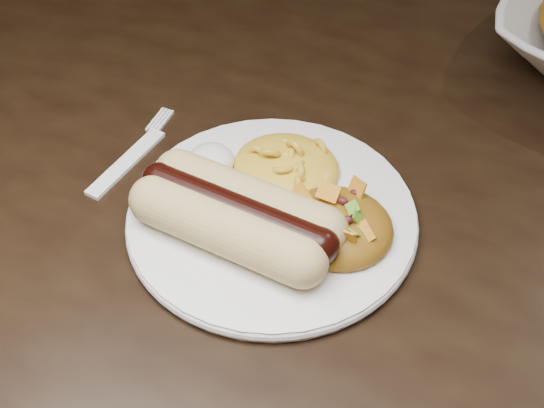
% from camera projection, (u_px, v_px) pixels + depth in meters
% --- Properties ---
extents(table, '(1.60, 0.90, 0.75)m').
position_uv_depth(table, '(278.00, 166.00, 0.83)').
color(table, black).
rests_on(table, floor).
extents(plate, '(0.32, 0.32, 0.01)m').
position_uv_depth(plate, '(272.00, 217.00, 0.64)').
color(plate, white).
rests_on(plate, table).
extents(hotdog, '(0.15, 0.09, 0.04)m').
position_uv_depth(hotdog, '(237.00, 214.00, 0.61)').
color(hotdog, '#DDC77B').
rests_on(hotdog, plate).
extents(mac_and_cheese, '(0.12, 0.11, 0.04)m').
position_uv_depth(mac_and_cheese, '(286.00, 156.00, 0.66)').
color(mac_and_cheese, gold).
rests_on(mac_and_cheese, plate).
extents(sour_cream, '(0.05, 0.05, 0.03)m').
position_uv_depth(sour_cream, '(211.00, 157.00, 0.67)').
color(sour_cream, silver).
rests_on(sour_cream, plate).
extents(taco_salad, '(0.09, 0.09, 0.04)m').
position_uv_depth(taco_salad, '(338.00, 220.00, 0.61)').
color(taco_salad, '#AF2A00').
rests_on(taco_salad, plate).
extents(fork, '(0.04, 0.13, 0.00)m').
position_uv_depth(fork, '(126.00, 163.00, 0.69)').
color(fork, white).
rests_on(fork, table).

